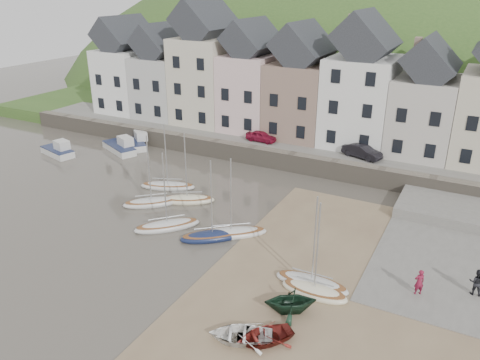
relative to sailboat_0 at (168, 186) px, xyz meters
The scene contains 26 objects.
ground 11.15m from the sailboat_0, 42.38° to the right, with size 160.00×160.00×0.00m, color #4A443A.
quay_land 25.84m from the sailboat_0, 71.41° to the left, with size 90.00×30.00×1.50m, color #365723.
quay_street 15.43m from the sailboat_0, 57.61° to the left, with size 70.00×7.00×0.10m, color slate.
seawall 12.58m from the sailboat_0, 49.03° to the left, with size 70.00×1.20×1.80m, color slate.
beach 20.65m from the sailboat_0, 21.34° to the right, with size 18.00×26.00×0.06m, color #7A634A.
slipway 23.24m from the sailboat_0, ahead, with size 8.00×18.00×0.12m, color slate.
hillside 55.66m from the sailboat_0, 86.47° to the left, with size 134.40×84.00×84.00m.
townhouse_terrace 20.53m from the sailboat_0, 58.77° to the left, with size 61.05×8.00×13.93m.
sailboat_0 is the anchor object (origin of this frame).
sailboat_1 3.61m from the sailboat_0, 76.10° to the right, with size 4.56×4.28×6.32m.
sailboat_2 3.59m from the sailboat_0, 26.81° to the right, with size 4.81×3.58×6.32m.
sailboat_3 7.68m from the sailboat_0, 54.40° to the right, with size 4.56×4.70×6.32m.
sailboat_4 10.56m from the sailboat_0, 27.94° to the right, with size 5.18×4.39×6.32m.
sailboat_5 10.24m from the sailboat_0, 35.69° to the right, with size 4.61×4.25×6.32m.
sailboat_6 18.60m from the sailboat_0, 25.91° to the right, with size 4.71×1.59×6.32m.
sailboat_7 19.30m from the sailboat_0, 27.29° to the right, with size 4.14×1.51×6.32m.
motorboat_0 12.20m from the sailboat_0, 151.03° to the left, with size 5.52×3.75×1.70m.
motorboat_1 15.85m from the sailboat_0, behind, with size 4.70×2.79×1.70m.
motorboat_2 13.28m from the sailboat_0, 141.78° to the left, with size 5.17×4.65×1.70m.
rowboat_white 20.86m from the sailboat_0, 43.65° to the right, with size 2.39×3.34×0.69m, color white.
rowboat_green 19.89m from the sailboat_0, 33.86° to the right, with size 2.54×2.94×1.55m, color #152F1F.
rowboat_red 21.38m from the sailboat_0, 40.56° to the right, with size 2.19×3.06×0.63m, color maroon.
person_red 23.43m from the sailboat_0, 14.93° to the right, with size 0.60×0.40×1.66m, color maroon.
person_dark 26.01m from the sailboat_0, ahead, with size 0.82×0.64×1.69m, color black.
car_left 12.67m from the sailboat_0, 73.11° to the left, with size 1.35×3.34×1.14m, color maroon.
car_right 18.90m from the sailboat_0, 39.62° to the left, with size 1.38×3.95×1.30m, color black.
Camera 1 is at (15.94, -24.08, 17.26)m, focal length 35.24 mm.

